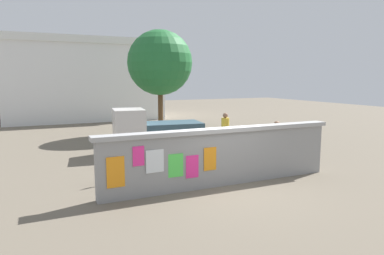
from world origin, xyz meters
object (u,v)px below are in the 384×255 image
object	(u,v)px
bicycle_far	(254,149)
person_bystander	(276,139)
motorcycle	(193,158)
tree_roadside	(160,63)
bicycle_near	(122,169)
person_walking	(225,128)
auto_rickshaw_truck	(153,131)

from	to	relation	value
bicycle_far	person_bystander	xyz separation A→B (m)	(-0.13, -1.48, 0.62)
motorcycle	tree_roadside	bearing A→B (deg)	78.09
bicycle_near	person_walking	size ratio (longest dim) A/B	1.02
motorcycle	bicycle_near	world-z (taller)	bicycle_near
tree_roadside	motorcycle	bearing A→B (deg)	-101.91
bicycle_far	person_bystander	bearing A→B (deg)	-94.93
person_bystander	tree_roadside	distance (m)	9.21
auto_rickshaw_truck	person_bystander	world-z (taller)	auto_rickshaw_truck
bicycle_far	person_bystander	distance (m)	1.61
tree_roadside	bicycle_near	bearing A→B (deg)	-116.79
motorcycle	tree_roadside	size ratio (longest dim) A/B	0.33
person_walking	person_bystander	distance (m)	3.25
bicycle_far	bicycle_near	bearing A→B (deg)	-170.41
motorcycle	bicycle_near	xyz separation A→B (m)	(-2.40, -0.12, -0.10)
motorcycle	auto_rickshaw_truck	bearing A→B (deg)	94.77
auto_rickshaw_truck	bicycle_near	bearing A→B (deg)	-121.66
bicycle_far	person_bystander	size ratio (longest dim) A/B	1.05
person_walking	person_bystander	world-z (taller)	same
motorcycle	person_bystander	size ratio (longest dim) A/B	1.16
person_walking	person_bystander	size ratio (longest dim) A/B	1.00
bicycle_far	tree_roadside	distance (m)	8.11
person_walking	tree_roadside	world-z (taller)	tree_roadside
motorcycle	person_walking	size ratio (longest dim) A/B	1.16
bicycle_near	person_bystander	distance (m)	5.33
auto_rickshaw_truck	bicycle_near	size ratio (longest dim) A/B	2.29
motorcycle	tree_roadside	world-z (taller)	tree_roadside
auto_rickshaw_truck	tree_roadside	xyz separation A→B (m)	(1.96, 4.64, 3.01)
motorcycle	bicycle_far	xyz separation A→B (m)	(2.99, 0.79, -0.10)
bicycle_far	person_bystander	world-z (taller)	person_bystander
tree_roadside	person_bystander	bearing A→B (deg)	-82.24
auto_rickshaw_truck	motorcycle	size ratio (longest dim) A/B	2.00
person_bystander	auto_rickshaw_truck	bearing A→B (deg)	127.98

